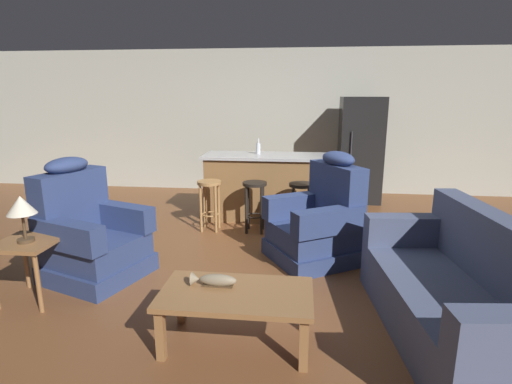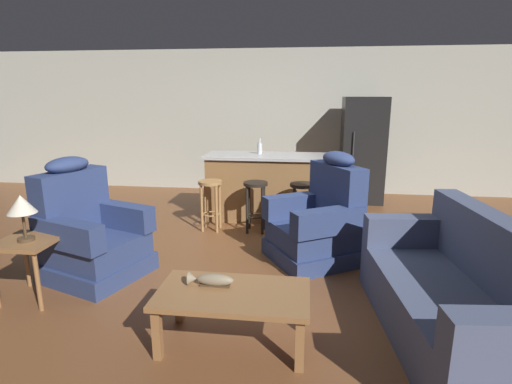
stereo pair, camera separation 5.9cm
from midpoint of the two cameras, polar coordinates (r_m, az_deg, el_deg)
ground_plane at (r=4.73m, az=0.28°, el=-8.56°), size 12.00×12.00×0.00m
back_wall at (r=7.50m, az=3.26°, el=9.96°), size 12.00×0.05×2.60m
coffee_table at (r=2.99m, az=-2.72°, el=-14.96°), size 1.10×0.60×0.42m
fish_figurine at (r=3.04m, az=-5.94°, el=-12.38°), size 0.34×0.10×0.10m
couch at (r=3.40m, az=27.25°, el=-13.21°), size 1.03×1.97×0.94m
recliner_near_lamp at (r=4.36m, az=-22.27°, el=-5.70°), size 1.07×1.07×1.20m
recliner_near_island at (r=4.46m, az=9.33°, el=-4.37°), size 1.15×1.15×1.20m
end_table at (r=4.08m, az=-29.33°, el=-7.22°), size 0.48×0.48×0.56m
table_lamp at (r=3.93m, az=-30.13°, el=-1.80°), size 0.24×0.24×0.41m
kitchen_island at (r=5.87m, az=1.90°, el=0.78°), size 1.80×0.70×0.95m
bar_stool_left at (r=5.38m, az=-6.20°, el=-0.58°), size 0.32×0.32×0.68m
bar_stool_middle at (r=5.27m, az=0.26°, el=-0.79°), size 0.32×0.32×0.68m
bar_stool_right at (r=5.23m, az=6.90°, el=-1.00°), size 0.32×0.32×0.68m
refrigerator at (r=7.02m, az=15.19°, el=5.79°), size 0.70×0.69×1.76m
bottle_tall_green at (r=5.85m, az=0.83°, el=6.30°), size 0.07×0.07×0.23m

